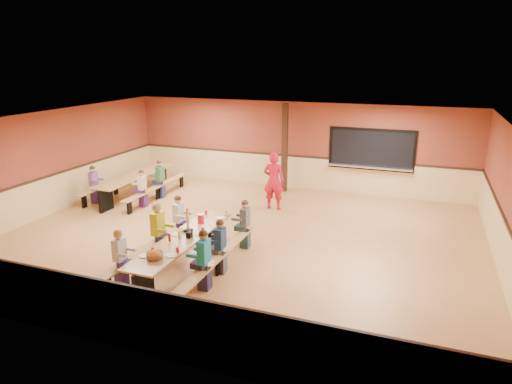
% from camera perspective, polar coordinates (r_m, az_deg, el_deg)
% --- Properties ---
extents(ground, '(12.00, 12.00, 0.00)m').
position_cam_1_polar(ground, '(11.85, -1.83, -5.64)').
color(ground, '#99663A').
rests_on(ground, ground).
extents(room_envelope, '(12.04, 10.04, 3.02)m').
position_cam_1_polar(room_envelope, '(11.61, -1.86, -2.48)').
color(room_envelope, brown).
rests_on(room_envelope, ground).
extents(kitchen_pass_through, '(2.78, 0.28, 1.38)m').
position_cam_1_polar(kitchen_pass_through, '(15.48, 14.23, 4.96)').
color(kitchen_pass_through, black).
rests_on(kitchen_pass_through, ground).
extents(structural_post, '(0.18, 0.18, 3.00)m').
position_cam_1_polar(structural_post, '(15.48, 3.61, 5.48)').
color(structural_post, black).
rests_on(structural_post, ground).
extents(cafeteria_table_main, '(1.91, 3.70, 0.74)m').
position_cam_1_polar(cafeteria_table_main, '(10.08, -9.03, -6.75)').
color(cafeteria_table_main, '#A0763F').
rests_on(cafeteria_table_main, ground).
extents(cafeteria_table_second, '(1.91, 3.70, 0.74)m').
position_cam_1_polar(cafeteria_table_second, '(15.55, -14.81, 1.32)').
color(cafeteria_table_second, '#A0763F').
rests_on(cafeteria_table_second, ground).
extents(seated_child_white_left, '(0.36, 0.30, 1.19)m').
position_cam_1_polar(seated_child_white_left, '(9.64, -16.63, -7.96)').
color(seated_child_white_left, silver).
rests_on(seated_child_white_left, ground).
extents(seated_adult_yellow, '(0.42, 0.35, 1.32)m').
position_cam_1_polar(seated_adult_yellow, '(10.68, -12.15, -4.80)').
color(seated_adult_yellow, '#BFCE1C').
rests_on(seated_adult_yellow, ground).
extents(seated_child_grey_left, '(0.37, 0.31, 1.22)m').
position_cam_1_polar(seated_child_grey_left, '(11.44, -9.65, -3.45)').
color(seated_child_grey_left, silver).
rests_on(seated_child_grey_left, ground).
extents(seated_child_teal_right, '(0.39, 0.32, 1.25)m').
position_cam_1_polar(seated_child_teal_right, '(9.16, -6.51, -8.49)').
color(seated_child_teal_right, teal).
rests_on(seated_child_teal_right, ground).
extents(seated_child_navy_right, '(0.36, 0.30, 1.20)m').
position_cam_1_polar(seated_child_navy_right, '(9.80, -4.46, -6.83)').
color(seated_child_navy_right, navy).
rests_on(seated_child_navy_right, ground).
extents(seated_child_char_right, '(0.36, 0.30, 1.20)m').
position_cam_1_polar(seated_child_char_right, '(11.00, -1.38, -4.09)').
color(seated_child_char_right, '#43474C').
rests_on(seated_child_char_right, ground).
extents(seated_child_purple_sec, '(0.36, 0.29, 1.18)m').
position_cam_1_polar(seated_child_purple_sec, '(15.23, -19.60, 0.84)').
color(seated_child_purple_sec, '#724B77').
rests_on(seated_child_purple_sec, ground).
extents(seated_child_green_sec, '(0.39, 0.32, 1.24)m').
position_cam_1_polar(seated_child_green_sec, '(15.24, -11.86, 1.58)').
color(seated_child_green_sec, '#31633A').
rests_on(seated_child_green_sec, ground).
extents(seated_child_tan_sec, '(0.34, 0.28, 1.15)m').
position_cam_1_polar(seated_child_tan_sec, '(14.42, -14.00, 0.40)').
color(seated_child_tan_sec, '#BEB898').
rests_on(seated_child_tan_sec, ground).
extents(standing_woman, '(0.67, 0.46, 1.76)m').
position_cam_1_polar(standing_woman, '(13.75, 2.22, 1.41)').
color(standing_woman, red).
rests_on(standing_woman, ground).
extents(punch_pitcher, '(0.16, 0.16, 0.22)m').
position_cam_1_polar(punch_pitcher, '(10.74, -6.92, -3.31)').
color(punch_pitcher, red).
rests_on(punch_pitcher, cafeteria_table_main).
extents(chip_bowl, '(0.32, 0.32, 0.15)m').
position_cam_1_polar(chip_bowl, '(9.09, -12.58, -7.66)').
color(chip_bowl, orange).
rests_on(chip_bowl, cafeteria_table_main).
extents(napkin_dispenser, '(0.10, 0.14, 0.13)m').
position_cam_1_polar(napkin_dispenser, '(9.96, -8.34, -5.30)').
color(napkin_dispenser, black).
rests_on(napkin_dispenser, cafeteria_table_main).
extents(condiment_mustard, '(0.06, 0.06, 0.17)m').
position_cam_1_polar(condiment_mustard, '(9.94, -9.58, -5.27)').
color(condiment_mustard, yellow).
rests_on(condiment_mustard, cafeteria_table_main).
extents(condiment_ketchup, '(0.06, 0.06, 0.17)m').
position_cam_1_polar(condiment_ketchup, '(9.84, -10.78, -5.58)').
color(condiment_ketchup, '#B2140F').
rests_on(condiment_ketchup, cafeteria_table_main).
extents(table_paddle, '(0.16, 0.16, 0.56)m').
position_cam_1_polar(table_paddle, '(10.25, -8.50, -4.22)').
color(table_paddle, black).
rests_on(table_paddle, cafeteria_table_main).
extents(place_settings, '(0.65, 3.30, 0.11)m').
position_cam_1_polar(place_settings, '(9.98, -9.10, -5.34)').
color(place_settings, beige).
rests_on(place_settings, cafeteria_table_main).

